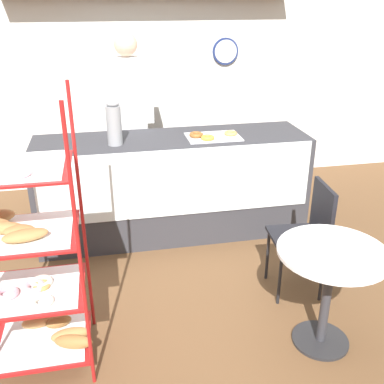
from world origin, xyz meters
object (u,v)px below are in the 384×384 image
Objects in this scene: donut_tray_counter at (212,136)px; coffee_carafe at (114,123)px; person_worker at (130,119)px; cafe_chair at (309,228)px; cafe_table at (330,275)px; pastry_rack at (31,267)px.

coffee_carafe is at bearing -178.53° from donut_tray_counter.
coffee_carafe is 0.79× the size of donut_tray_counter.
person_worker is 3.78× the size of donut_tray_counter.
coffee_carafe is at bearing -122.96° from cafe_chair.
person_worker is at bearing -140.35° from cafe_chair.
donut_tray_counter is at bearing 102.53° from cafe_table.
cafe_table is at bearing -77.47° from donut_tray_counter.
donut_tray_counter is at bearing -41.95° from person_worker.
coffee_carafe is at bearing 67.87° from pastry_rack.
cafe_table is (1.77, -0.22, -0.15)m from pastry_rack.
person_worker is 2.06× the size of cafe_chair.
cafe_chair is at bearing 10.78° from pastry_rack.
cafe_table is 1.47× the size of donut_tray_counter.
cafe_table is at bearing -6.96° from pastry_rack.
person_worker reaches higher than cafe_table.
pastry_rack is at bearing 173.04° from cafe_table.
pastry_rack is at bearing -110.07° from person_worker.
cafe_table is 2.10m from coffee_carafe.
donut_tray_counter is at bearing 44.91° from pastry_rack.
person_worker is at bearing 69.93° from pastry_rack.
person_worker reaches higher than pastry_rack.
person_worker reaches higher than donut_tray_counter.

